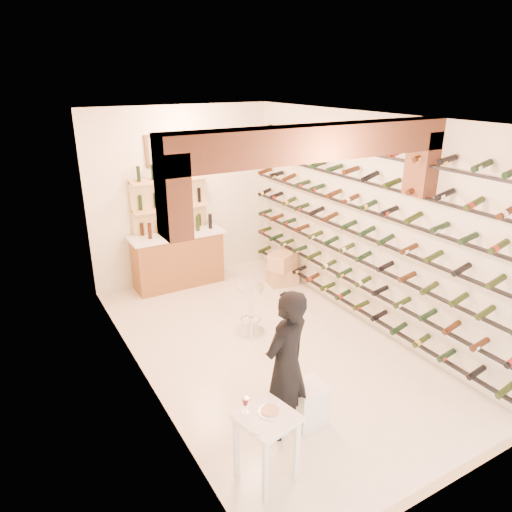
{
  "coord_description": "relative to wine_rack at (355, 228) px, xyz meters",
  "views": [
    {
      "loc": [
        -3.08,
        -5.04,
        3.69
      ],
      "look_at": [
        0.0,
        0.3,
        1.3
      ],
      "focal_mm": 33.05,
      "sensor_mm": 36.0,
      "label": 1
    }
  ],
  "objects": [
    {
      "name": "wine_rack",
      "position": [
        0.0,
        0.0,
        0.0
      ],
      "size": [
        0.32,
        5.7,
        2.56
      ],
      "color": "black",
      "rests_on": "ground"
    },
    {
      "name": "room_shell",
      "position": [
        -1.53,
        -0.26,
        0.7
      ],
      "size": [
        3.52,
        6.02,
        3.21
      ],
      "color": "white",
      "rests_on": "ground"
    },
    {
      "name": "person",
      "position": [
        -2.26,
        -1.59,
        -0.7
      ],
      "size": [
        0.73,
        0.6,
        1.7
      ],
      "primitive_type": "imported",
      "rotation": [
        0.0,
        0.0,
        3.5
      ],
      "color": "black",
      "rests_on": "ground"
    },
    {
      "name": "crate_lower",
      "position": [
        -0.14,
        1.71,
        -1.39
      ],
      "size": [
        0.58,
        0.46,
        0.31
      ],
      "primitive_type": "cube",
      "rotation": [
        0.0,
        0.0,
        -0.19
      ],
      "color": "tan",
      "rests_on": "ground"
    },
    {
      "name": "back_counter",
      "position": [
        -1.83,
        2.65,
        -1.02
      ],
      "size": [
        1.7,
        0.62,
        1.29
      ],
      "color": "brown",
      "rests_on": "ground"
    },
    {
      "name": "ground",
      "position": [
        -1.53,
        0.0,
        -1.55
      ],
      "size": [
        6.0,
        6.0,
        0.0
      ],
      "primitive_type": "plane",
      "color": "#EEE6CD",
      "rests_on": "ground"
    },
    {
      "name": "crate_upper",
      "position": [
        -0.14,
        1.71,
        -1.08
      ],
      "size": [
        0.63,
        0.55,
        0.31
      ],
      "primitive_type": "cube",
      "rotation": [
        0.0,
        0.0,
        0.43
      ],
      "color": "tan",
      "rests_on": "crate_lower"
    },
    {
      "name": "chrome_barstool",
      "position": [
        -1.54,
        0.44,
        -1.09
      ],
      "size": [
        0.4,
        0.4,
        0.78
      ],
      "rotation": [
        0.0,
        0.0,
        -0.39
      ],
      "color": "silver",
      "rests_on": "ground"
    },
    {
      "name": "tasting_table",
      "position": [
        -2.76,
        -2.03,
        -0.95
      ],
      "size": [
        0.6,
        0.6,
        0.89
      ],
      "rotation": [
        0.0,
        0.0,
        0.21
      ],
      "color": "white",
      "rests_on": "ground"
    },
    {
      "name": "back_shelving",
      "position": [
        -1.83,
        2.89,
        -0.38
      ],
      "size": [
        1.4,
        0.31,
        2.73
      ],
      "color": "#DAB67A",
      "rests_on": "ground"
    },
    {
      "name": "white_stool",
      "position": [
        -1.94,
        -1.58,
        -1.31
      ],
      "size": [
        0.38,
        0.38,
        0.47
      ],
      "primitive_type": "cube",
      "rotation": [
        0.0,
        0.0,
        -0.02
      ],
      "color": "white",
      "rests_on": "ground"
    }
  ]
}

